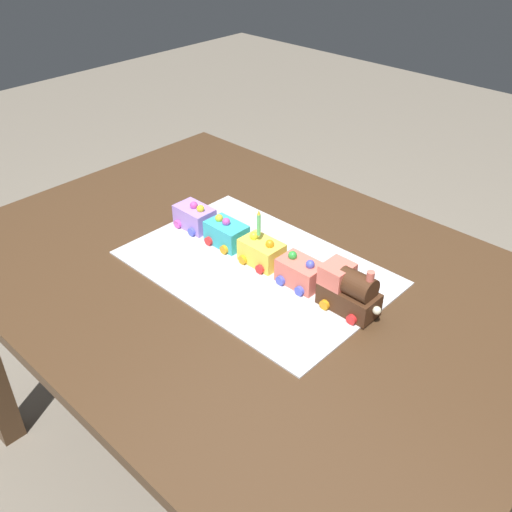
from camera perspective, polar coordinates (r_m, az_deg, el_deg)
name	(u,v)px	position (r m, az deg, el deg)	size (l,w,h in m)	color
ground_plane	(248,467)	(1.85, -0.78, -20.34)	(8.00, 8.00, 0.00)	gray
dining_table	(246,305)	(1.39, -0.98, -4.96)	(1.40, 1.00, 0.74)	#4C331E
cake_board	(256,267)	(1.33, 0.00, -1.14)	(0.60, 0.40, 0.00)	silver
cake_locomotive	(349,290)	(1.19, 9.28, -3.40)	(0.14, 0.08, 0.12)	#472816
cake_car_hopper_coral	(301,272)	(1.26, 4.48, -1.63)	(0.10, 0.08, 0.07)	#F27260
cake_car_flatbed_lemon	(262,252)	(1.33, 0.57, 0.41)	(0.10, 0.08, 0.07)	#F4E04C
cake_car_tanker_turquoise	(226,233)	(1.40, -2.98, 2.27)	(0.10, 0.08, 0.07)	#38B7C6
cake_car_gondola_lavender	(195,217)	(1.47, -6.14, 3.91)	(0.10, 0.08, 0.07)	#AD84E0
birthday_candle	(260,224)	(1.29, 0.44, 3.26)	(0.01, 0.01, 0.06)	#66D872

